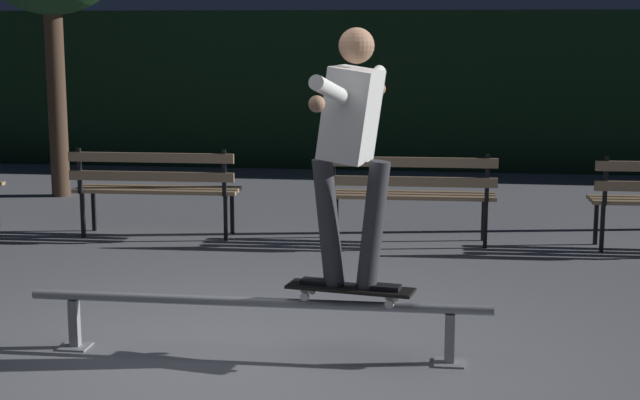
# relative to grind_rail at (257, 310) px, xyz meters

# --- Properties ---
(ground_plane) EXTENTS (90.00, 90.00, 0.00)m
(ground_plane) POSITION_rel_grind_rail_xyz_m (-0.00, -0.15, -0.29)
(ground_plane) COLOR slate
(hedge_backdrop) EXTENTS (24.00, 1.20, 2.25)m
(hedge_backdrop) POSITION_rel_grind_rail_xyz_m (-0.00, 8.62, 0.83)
(hedge_backdrop) COLOR black
(hedge_backdrop) RESTS_ON ground
(grind_rail) EXTENTS (2.89, 0.18, 0.37)m
(grind_rail) POSITION_rel_grind_rail_xyz_m (0.00, 0.00, 0.00)
(grind_rail) COLOR gray
(grind_rail) RESTS_ON ground
(skateboard) EXTENTS (0.80, 0.34, 0.09)m
(skateboard) POSITION_rel_grind_rail_xyz_m (0.58, -0.00, 0.15)
(skateboard) COLOR black
(skateboard) RESTS_ON grind_rail
(skateboarder) EXTENTS (0.63, 1.39, 1.56)m
(skateboarder) POSITION_rel_grind_rail_xyz_m (0.58, -0.00, 1.09)
(skateboarder) COLOR black
(skateboarder) RESTS_ON skateboard
(park_bench_left_center) EXTENTS (1.61, 0.46, 0.88)m
(park_bench_left_center) POSITION_rel_grind_rail_xyz_m (-1.64, 3.27, 0.24)
(park_bench_left_center) COLOR black
(park_bench_left_center) RESTS_ON ground
(park_bench_right_center) EXTENTS (1.61, 0.46, 0.88)m
(park_bench_right_center) POSITION_rel_grind_rail_xyz_m (0.81, 3.27, 0.24)
(park_bench_right_center) COLOR black
(park_bench_right_center) RESTS_ON ground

